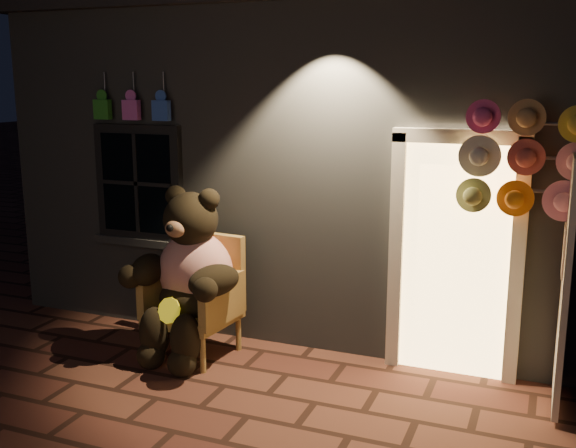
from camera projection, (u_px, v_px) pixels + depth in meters
The scene contains 5 objects.
ground at pixel (247, 417), 5.30m from camera, with size 60.00×60.00×0.00m, color #582F21.
shop_building at pixel (379, 149), 8.56m from camera, with size 7.30×5.95×3.51m.
wicker_armchair at pixel (198, 295), 6.47m from camera, with size 0.86×0.79×1.14m.
teddy_bear at pixel (189, 276), 6.29m from camera, with size 1.19×0.98×1.65m.
hat_rack at pixel (551, 162), 5.30m from camera, with size 1.59×0.22×2.46m.
Camera 1 is at (2.10, -4.40, 2.60)m, focal length 42.00 mm.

